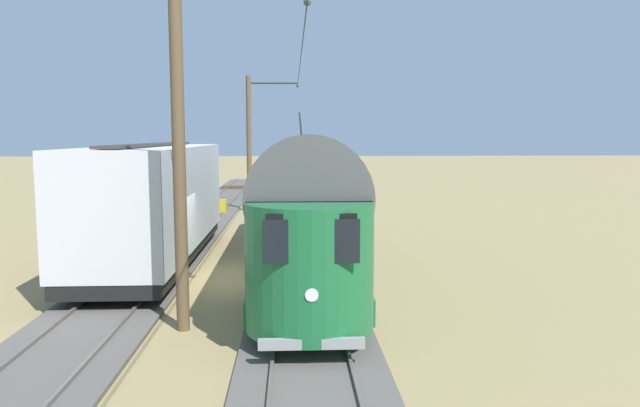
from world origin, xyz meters
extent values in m
plane|color=#937F51|center=(0.00, 0.00, 0.00)|extent=(220.00, 220.00, 0.00)
cube|color=#56514C|center=(-2.43, 0.00, 0.05)|extent=(2.80, 80.00, 0.10)
cube|color=#59544C|center=(-1.71, 0.00, 0.14)|extent=(0.07, 80.00, 0.08)
cube|color=#59544C|center=(-3.15, 0.00, 0.14)|extent=(0.07, 80.00, 0.08)
cube|color=#47331E|center=(-2.43, -32.00, 0.11)|extent=(2.50, 0.24, 0.08)
cube|color=#47331E|center=(-2.43, -31.35, 0.11)|extent=(2.50, 0.24, 0.08)
cube|color=#47331E|center=(-2.43, -30.70, 0.11)|extent=(2.50, 0.24, 0.08)
cube|color=#47331E|center=(-2.43, -30.05, 0.11)|extent=(2.50, 0.24, 0.08)
cube|color=#47331E|center=(-2.43, -29.40, 0.11)|extent=(2.50, 0.24, 0.08)
cube|color=#56514C|center=(2.43, 0.00, 0.05)|extent=(2.80, 80.00, 0.10)
cube|color=#59544C|center=(3.15, 0.00, 0.14)|extent=(0.07, 80.00, 0.08)
cube|color=#59544C|center=(1.71, 0.00, 0.14)|extent=(0.07, 80.00, 0.08)
cube|color=#47331E|center=(2.43, -32.00, 0.11)|extent=(2.50, 0.24, 0.08)
cube|color=#47331E|center=(2.43, -31.35, 0.11)|extent=(2.50, 0.24, 0.08)
cube|color=#47331E|center=(2.43, -30.70, 0.11)|extent=(2.50, 0.24, 0.08)
cube|color=#47331E|center=(2.43, -30.05, 0.11)|extent=(2.50, 0.24, 0.08)
cube|color=#47331E|center=(2.43, -29.40, 0.11)|extent=(2.50, 0.24, 0.08)
cube|color=#196033|center=(-2.43, -1.23, 0.71)|extent=(2.65, 14.57, 0.55)
cube|color=#196033|center=(-2.43, -1.23, 1.46)|extent=(2.55, 14.57, 0.95)
cube|color=#B7C699|center=(-2.43, -1.23, 2.46)|extent=(2.55, 14.57, 1.05)
cylinder|color=#4C4C4C|center=(-2.43, -1.23, 2.98)|extent=(2.65, 14.28, 2.65)
cylinder|color=#196033|center=(-2.43, 6.01, 1.70)|extent=(2.55, 2.55, 2.55)
cylinder|color=#196033|center=(-2.43, -8.47, 1.70)|extent=(2.55, 2.55, 2.55)
cube|color=black|center=(-2.43, 7.14, 2.72)|extent=(1.63, 0.08, 0.36)
cube|color=black|center=(-2.43, 7.18, 2.41)|extent=(1.73, 0.06, 0.80)
cube|color=black|center=(-1.13, -1.23, 2.46)|extent=(0.04, 12.24, 0.80)
cube|color=black|center=(-3.72, -1.23, 2.46)|extent=(0.04, 12.24, 0.80)
cylinder|color=silver|center=(-2.43, 7.27, 1.46)|extent=(0.24, 0.06, 0.24)
cube|color=gray|center=(-2.43, 7.20, 0.53)|extent=(1.94, 0.12, 0.20)
cylinder|color=black|center=(-2.43, -5.86, 4.78)|extent=(0.07, 4.91, 1.02)
cylinder|color=black|center=(-1.71, 3.43, 0.56)|extent=(0.10, 0.76, 0.76)
cylinder|color=black|center=(-3.15, 3.43, 0.56)|extent=(0.10, 0.76, 0.76)
cylinder|color=black|center=(-1.71, -5.89, 0.56)|extent=(0.10, 0.76, 0.76)
cylinder|color=black|center=(-3.15, -5.89, 0.56)|extent=(0.10, 0.76, 0.76)
cube|color=silver|center=(2.43, -1.97, 2.33)|extent=(2.90, 11.11, 3.20)
cube|color=#332D28|center=(2.43, -1.97, 3.99)|extent=(0.70, 10.00, 0.08)
cube|color=black|center=(2.43, -1.97, 0.53)|extent=(2.70, 11.11, 0.36)
cube|color=black|center=(3.91, -1.97, 2.07)|extent=(0.06, 2.20, 2.56)
cylinder|color=black|center=(3.15, 1.92, 0.60)|extent=(0.10, 0.84, 0.84)
cylinder|color=black|center=(1.71, 1.92, 0.60)|extent=(0.10, 0.84, 0.84)
cylinder|color=black|center=(3.15, -5.86, 0.60)|extent=(0.10, 0.84, 0.84)
cylinder|color=black|center=(1.71, -5.86, 0.60)|extent=(0.10, 0.84, 0.84)
cylinder|color=brown|center=(0.33, -16.32, 3.81)|extent=(0.28, 0.28, 7.62)
cylinder|color=#2D2D2D|center=(-1.05, -16.32, 7.22)|extent=(2.76, 0.10, 0.10)
sphere|color=#334733|center=(-2.43, -16.32, 7.07)|extent=(0.16, 0.16, 0.16)
cylinder|color=brown|center=(0.33, 4.71, 3.81)|extent=(0.28, 0.28, 7.62)
sphere|color=#334733|center=(-2.43, 4.71, 7.07)|extent=(0.16, 0.16, 0.16)
cylinder|color=black|center=(-2.43, 4.71, 7.07)|extent=(0.03, 46.07, 0.03)
cylinder|color=black|center=(-1.05, -16.32, 7.22)|extent=(2.76, 0.02, 0.02)
cylinder|color=black|center=(-3.88, -12.97, 0.55)|extent=(0.08, 0.08, 1.10)
cylinder|color=red|center=(-3.88, -12.97, 1.22)|extent=(0.30, 0.30, 0.03)
cylinder|color=#262626|center=(-3.70, -12.97, 0.35)|extent=(0.33, 0.04, 0.54)
cube|color=#B2A519|center=(2.43, -14.92, 0.40)|extent=(1.80, 0.60, 0.80)
camera|label=1|loc=(-2.09, 17.59, 4.27)|focal=33.37mm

